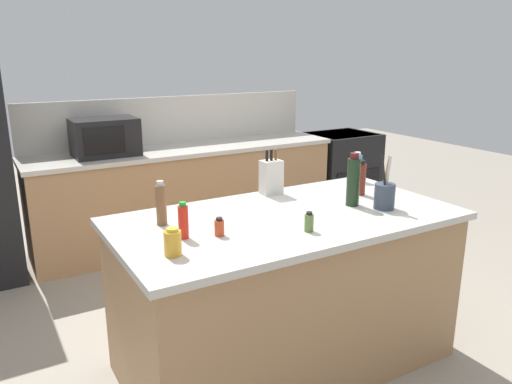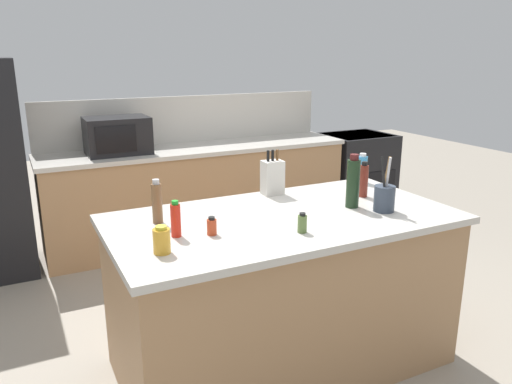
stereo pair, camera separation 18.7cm
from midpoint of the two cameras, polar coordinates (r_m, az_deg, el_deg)
ground_plane at (r=3.23m, az=4.68°, el=-18.74°), size 14.00×14.00×0.00m
back_counter_run at (r=4.97m, az=-5.37°, el=-0.14°), size 2.98×0.66×0.94m
wall_backsplash at (r=5.12m, az=-6.87°, el=8.28°), size 2.94×0.03×0.46m
kitchen_island at (r=2.99m, az=4.89°, el=-11.27°), size 1.95×1.01×0.94m
range_oven at (r=5.90m, az=12.19°, el=2.10°), size 0.76×0.65×0.92m
microwave at (r=4.62m, az=-14.44°, el=6.26°), size 0.55×0.39×0.33m
knife_block at (r=3.19m, az=3.58°, el=1.70°), size 0.13×0.10×0.29m
utensil_crock at (r=2.97m, az=16.22°, el=-0.61°), size 0.12×0.12×0.32m
dish_soap_bottle at (r=3.58m, az=13.51°, el=2.58°), size 0.07×0.07×0.21m
honey_jar at (r=2.30m, az=-8.44°, el=-5.53°), size 0.08×0.08×0.13m
wine_bottle at (r=2.99m, az=12.80°, el=1.05°), size 0.08×0.08×0.32m
vinegar_bottle at (r=3.23m, az=13.83°, el=1.30°), size 0.06×0.06×0.23m
pepper_grinder at (r=2.69m, az=-9.30°, el=-1.22°), size 0.06×0.06×0.24m
spice_jar_paprika at (r=2.51m, az=-2.95°, el=-3.98°), size 0.05×0.05×0.10m
spice_jar_oregano at (r=2.55m, az=7.41°, el=-3.59°), size 0.05×0.05×0.10m
hot_sauce_bottle at (r=2.48m, az=-7.04°, el=-3.18°), size 0.05×0.05×0.19m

